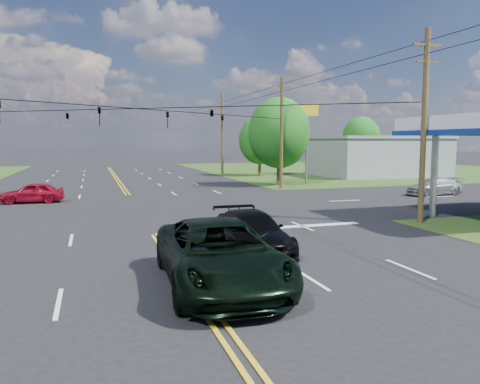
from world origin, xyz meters
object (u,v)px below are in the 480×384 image
object	(u,v)px
retail_ne	(377,157)
tree_right_b	(260,140)
tree_far_r	(361,138)
pickup_dkgreen	(220,254)
pole_right_far	(222,133)
suv_black	(252,232)
tree_right_a	(279,133)
pole_ne	(282,132)
pole_se	(424,124)

from	to	relation	value
retail_ne	tree_right_b	distance (m)	14.22
tree_far_r	pickup_dkgreen	distance (m)	56.71
pickup_dkgreen	retail_ne	bearing A→B (deg)	53.43
pickup_dkgreen	tree_far_r	bearing A→B (deg)	56.69
pole_right_far	suv_black	size ratio (longest dim) A/B	1.97
suv_black	tree_right_a	bearing A→B (deg)	66.04
retail_ne	tree_right_b	size ratio (longest dim) A/B	1.98
tree_far_r	pickup_dkgreen	xyz separation A→B (m)	(-33.23, -45.81, -3.62)
retail_ne	pole_ne	xyz separation A→B (m)	(-17.00, -11.00, 2.72)
tree_right_a	tree_right_b	world-z (taller)	tree_right_a
tree_right_a	tree_right_b	size ratio (longest dim) A/B	1.15
retail_ne	pickup_dkgreen	distance (m)	46.24
pickup_dkgreen	pole_se	bearing A→B (deg)	31.76
tree_right_a	pole_ne	bearing A→B (deg)	-108.43
pole_se	pole_ne	size ratio (longest dim) A/B	1.00
suv_black	pole_se	bearing A→B (deg)	17.93
pole_se	pole_right_far	world-z (taller)	pole_right_far
tree_far_r	pickup_dkgreen	size ratio (longest dim) A/B	1.15
pole_se	tree_right_a	bearing A→B (deg)	87.27
pickup_dkgreen	suv_black	bearing A→B (deg)	61.41
tree_right_b	tree_far_r	world-z (taller)	tree_far_r
pole_right_far	pickup_dkgreen	distance (m)	45.68
tree_far_r	pickup_dkgreen	world-z (taller)	tree_far_r
tree_right_a	pickup_dkgreen	world-z (taller)	tree_right_a
retail_ne	pole_se	distance (m)	33.72
tree_far_r	pickup_dkgreen	bearing A→B (deg)	-125.96
pole_right_far	tree_right_a	distance (m)	16.03
tree_far_r	suv_black	bearing A→B (deg)	-126.34
retail_ne	tree_right_a	xyz separation A→B (m)	(-16.00, -8.00, 2.67)
pole_ne	pickup_dkgreen	xyz separation A→B (m)	(-12.23, -24.81, -4.00)
tree_right_a	tree_far_r	size ratio (longest dim) A/B	1.07
tree_right_a	suv_black	bearing A→B (deg)	-114.50
tree_far_r	suv_black	world-z (taller)	tree_far_r
pole_ne	pole_right_far	size ratio (longest dim) A/B	0.95
retail_ne	pole_se	xyz separation A→B (m)	(-17.00, -29.00, 2.72)
retail_ne	pole_right_far	distance (m)	19.02
pole_ne	tree_right_a	size ratio (longest dim) A/B	1.16
retail_ne	tree_right_b	world-z (taller)	tree_right_b
pickup_dkgreen	suv_black	distance (m)	4.31
pole_se	tree_far_r	bearing A→B (deg)	61.70
pole_se	tree_right_a	distance (m)	21.02
pole_ne	suv_black	xyz separation A→B (m)	(-10.00, -21.13, -4.18)
tree_far_r	suv_black	distance (m)	52.45
retail_ne	tree_right_a	world-z (taller)	tree_right_a
pickup_dkgreen	pole_right_far	bearing A→B (deg)	77.05
pole_se	tree_right_b	bearing A→B (deg)	83.95
pole_ne	tree_far_r	bearing A→B (deg)	45.00
pole_se	pole_right_far	size ratio (longest dim) A/B	0.95
tree_right_b	pickup_dkgreen	size ratio (longest dim) A/B	1.07
pole_right_far	tree_far_r	world-z (taller)	pole_right_far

